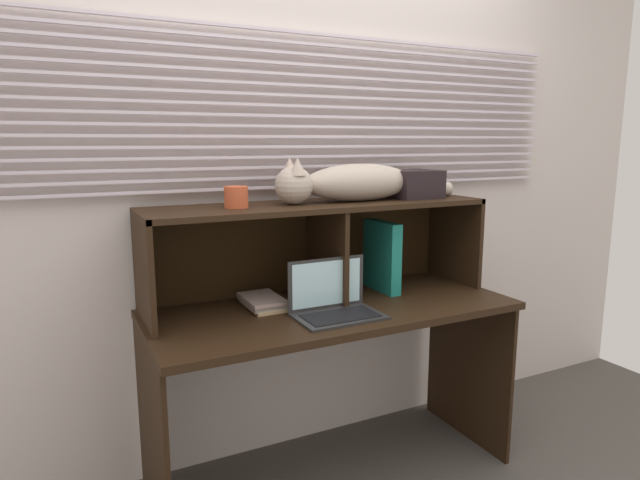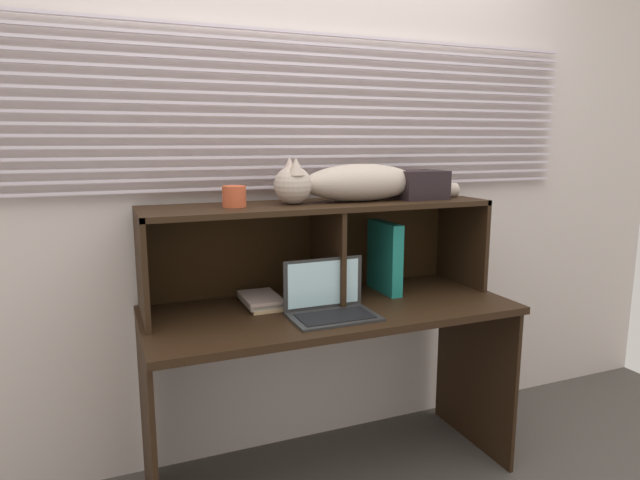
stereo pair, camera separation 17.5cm
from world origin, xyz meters
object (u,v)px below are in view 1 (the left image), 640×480
object	(u,v)px
storage_box	(413,184)
laptop	(334,304)
book_stack	(263,302)
small_basket	(236,197)
binder_upright	(382,256)
cat	(350,183)

from	to	relation	value
storage_box	laptop	bearing A→B (deg)	-156.95
laptop	storage_box	world-z (taller)	storage_box
book_stack	small_basket	distance (m)	0.44
binder_upright	small_basket	bearing A→B (deg)	180.00
cat	book_stack	size ratio (longest dim) A/B	3.78
cat	binder_upright	size ratio (longest dim) A/B	2.76
book_stack	laptop	bearing A→B (deg)	-46.27
small_basket	storage_box	distance (m)	0.83
cat	small_basket	distance (m)	0.51
binder_upright	small_basket	distance (m)	0.73
cat	laptop	bearing A→B (deg)	-131.02
binder_upright	storage_box	distance (m)	0.36
cat	storage_box	bearing A→B (deg)	0.00
book_stack	small_basket	world-z (taller)	small_basket
cat	storage_box	distance (m)	0.33
binder_upright	book_stack	world-z (taller)	binder_upright
laptop	storage_box	distance (m)	0.71
cat	storage_box	xyz separation A→B (m)	(0.33, 0.00, -0.02)
storage_box	cat	bearing A→B (deg)	180.00
binder_upright	laptop	bearing A→B (deg)	-148.33
cat	binder_upright	distance (m)	0.37
laptop	binder_upright	xyz separation A→B (m)	(0.36, 0.22, 0.11)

